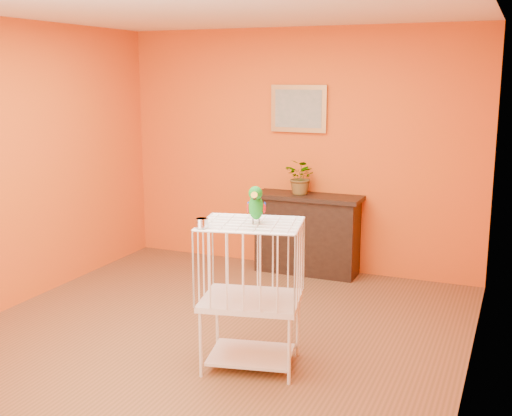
% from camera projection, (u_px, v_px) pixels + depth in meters
% --- Properties ---
extents(ground, '(4.50, 4.50, 0.00)m').
position_uv_depth(ground, '(206.00, 340.00, 5.19)').
color(ground, brown).
rests_on(ground, ground).
extents(room_shell, '(4.50, 4.50, 4.50)m').
position_uv_depth(room_shell, '(203.00, 145.00, 4.87)').
color(room_shell, '#D94F14').
rests_on(room_shell, ground).
extents(console_cabinet, '(1.15, 0.41, 0.86)m').
position_uv_depth(console_cabinet, '(307.00, 234.00, 6.88)').
color(console_cabinet, black).
rests_on(console_cabinet, ground).
extents(potted_plant, '(0.45, 0.47, 0.29)m').
position_uv_depth(potted_plant, '(301.00, 181.00, 6.78)').
color(potted_plant, '#26722D').
rests_on(potted_plant, console_cabinet).
extents(framed_picture, '(0.62, 0.04, 0.50)m').
position_uv_depth(framed_picture, '(299.00, 109.00, 6.83)').
color(framed_picture, '#AE7C3E').
rests_on(framed_picture, room_shell).
extents(birdcage, '(0.80, 0.67, 1.08)m').
position_uv_depth(birdcage, '(251.00, 293.00, 4.62)').
color(birdcage, white).
rests_on(birdcage, ground).
extents(feed_cup, '(0.09, 0.09, 0.06)m').
position_uv_depth(feed_cup, '(202.00, 223.00, 4.36)').
color(feed_cup, silver).
rests_on(feed_cup, birdcage).
extents(parrot, '(0.15, 0.25, 0.28)m').
position_uv_depth(parrot, '(256.00, 205.00, 4.45)').
color(parrot, '#59544C').
rests_on(parrot, birdcage).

